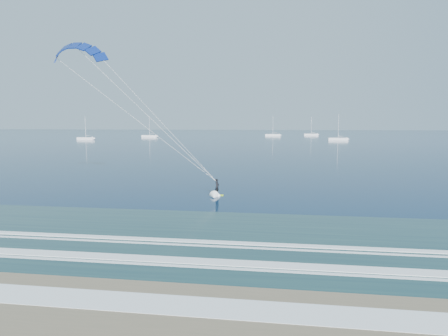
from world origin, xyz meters
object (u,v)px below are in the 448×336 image
Objects in this scene: kitesurfer_rig at (147,115)px; sailboat_2 at (273,135)px; sailboat_4 at (311,134)px; sailboat_0 at (86,138)px; sailboat_1 at (150,136)px; sailboat_3 at (338,139)px.

kitesurfer_rig is 1.56× the size of sailboat_2.
sailboat_2 is 27.67m from sailboat_4.
sailboat_0 is at bearing 119.84° from kitesurfer_rig.
sailboat_1 is (-61.52, 179.32, -8.57)m from kitesurfer_rig.
sailboat_1 is at bearing 166.23° from sailboat_3.
sailboat_0 is 0.91× the size of sailboat_2.
sailboat_2 is (8.48, 211.71, -8.57)m from kitesurfer_rig.
sailboat_0 is 141.09m from sailboat_4.
sailboat_4 reaches higher than sailboat_0.
sailboat_0 is at bearing -117.98° from sailboat_1.
sailboat_2 reaches higher than sailboat_4.
kitesurfer_rig is 1.62× the size of sailboat_4.
sailboat_1 is 105.60m from sailboat_3.
kitesurfer_rig reaches higher than sailboat_0.
sailboat_3 is (122.44, 12.29, 0.01)m from sailboat_0.
sailboat_3 is at bearing 5.73° from sailboat_0.
kitesurfer_rig is at bearing -71.06° from sailboat_1.
kitesurfer_rig is 226.94m from sailboat_4.
sailboat_2 is at bearing -152.80° from sailboat_4.
sailboat_4 is (94.61, 45.03, -0.00)m from sailboat_1.
sailboat_2 reaches higher than sailboat_0.
kitesurfer_rig is 159.79m from sailboat_3.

